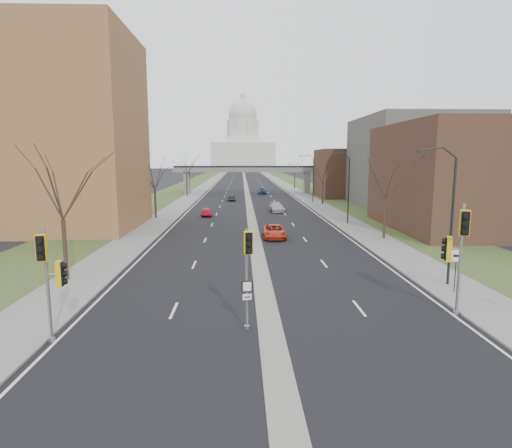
{
  "coord_description": "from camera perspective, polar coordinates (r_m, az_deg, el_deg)",
  "views": [
    {
      "loc": [
        -1.35,
        -19.99,
        8.04
      ],
      "look_at": [
        -0.38,
        8.51,
        3.68
      ],
      "focal_mm": 30.0,
      "sensor_mm": 36.0,
      "label": 1
    }
  ],
  "objects": [
    {
      "name": "median_strip",
      "position": [
        170.19,
        -1.51,
        5.98
      ],
      "size": [
        1.2,
        600.0,
        0.02
      ],
      "primitive_type": "cube",
      "color": "gray",
      "rests_on": "ground"
    },
    {
      "name": "pedestrian_bridge",
      "position": [
        100.05,
        -1.19,
        6.86
      ],
      "size": [
        34.0,
        3.0,
        6.45
      ],
      "color": "slate",
      "rests_on": "ground"
    },
    {
      "name": "capitol",
      "position": [
        340.16,
        -1.76,
        10.47
      ],
      "size": [
        48.0,
        42.0,
        55.75
      ],
      "color": "silver",
      "rests_on": "ground"
    },
    {
      "name": "tree_right_a",
      "position": [
        44.4,
        17.01,
        6.5
      ],
      "size": [
        7.2,
        7.2,
        9.4
      ],
      "color": "#382B21",
      "rests_on": "sidewalk_right"
    },
    {
      "name": "speed_limit_sign",
      "position": [
        28.18,
        25.12,
        -4.74
      ],
      "size": [
        0.54,
        0.22,
        2.59
      ],
      "rotation": [
        0.0,
        0.0,
        -0.34
      ],
      "color": "black",
      "rests_on": "sidewalk_right"
    },
    {
      "name": "car_right_far",
      "position": [
        98.85,
        0.86,
        4.46
      ],
      "size": [
        1.96,
        4.46,
        1.49
      ],
      "primitive_type": "imported",
      "rotation": [
        0.0,
        0.0,
        0.05
      ],
      "color": "navy",
      "rests_on": "ground"
    },
    {
      "name": "tree_right_b",
      "position": [
        76.39,
        8.94,
        6.92
      ],
      "size": [
        6.3,
        6.3,
        8.22
      ],
      "color": "#382B21",
      "rests_on": "sidewalk_right"
    },
    {
      "name": "tree_right_c",
      "position": [
        115.89,
        5.21,
        8.17
      ],
      "size": [
        7.65,
        7.65,
        9.99
      ],
      "color": "#382B21",
      "rests_on": "sidewalk_right"
    },
    {
      "name": "tree_left_c",
      "position": [
        92.73,
        -9.27,
        7.97
      ],
      "size": [
        7.65,
        7.65,
        9.99
      ],
      "color": "#382B21",
      "rests_on": "sidewalk_left"
    },
    {
      "name": "tree_left_a",
      "position": [
        30.35,
        -24.63,
        5.25
      ],
      "size": [
        7.2,
        7.2,
        9.4
      ],
      "color": "#382B21",
      "rests_on": "sidewalk_left"
    },
    {
      "name": "sidewalk_right",
      "position": [
        170.7,
        2.54,
        6.01
      ],
      "size": [
        4.0,
        600.0,
        0.12
      ],
      "primitive_type": "cube",
      "color": "gray",
      "rests_on": "ground"
    },
    {
      "name": "signal_pole_median",
      "position": [
        19.69,
        -1.12,
        -5.02
      ],
      "size": [
        0.58,
        0.81,
        4.85
      ],
      "rotation": [
        0.0,
        0.0,
        0.17
      ],
      "color": "gray",
      "rests_on": "ground"
    },
    {
      "name": "car_left_near",
      "position": [
        60.93,
        -6.63,
        1.66
      ],
      "size": [
        1.84,
        3.86,
        1.28
      ],
      "primitive_type": "imported",
      "rotation": [
        0.0,
        0.0,
        3.23
      ],
      "color": "red",
      "rests_on": "ground"
    },
    {
      "name": "car_right_near",
      "position": [
        43.77,
        2.46,
        -0.99
      ],
      "size": [
        2.34,
        4.95,
        1.37
      ],
      "primitive_type": "imported",
      "rotation": [
        0.0,
        0.0,
        -0.02
      ],
      "color": "red",
      "rests_on": "ground"
    },
    {
      "name": "car_left_far",
      "position": [
        82.78,
        -3.31,
        3.54
      ],
      "size": [
        1.55,
        3.85,
        1.24
      ],
      "primitive_type": "imported",
      "rotation": [
        0.0,
        0.0,
        3.2
      ],
      "color": "black",
      "rests_on": "ground"
    },
    {
      "name": "road_surface",
      "position": [
        170.19,
        -1.51,
        5.99
      ],
      "size": [
        20.0,
        600.0,
        0.01
      ],
      "primitive_type": "cube",
      "color": "black",
      "rests_on": "ground"
    },
    {
      "name": "grass_verge_right",
      "position": [
        171.28,
        4.56,
        5.99
      ],
      "size": [
        8.0,
        600.0,
        0.1
      ],
      "primitive_type": "cube",
      "color": "#344922",
      "rests_on": "ground"
    },
    {
      "name": "apartment_building",
      "position": [
        55.82,
        -28.7,
        10.68
      ],
      "size": [
        25.0,
        16.0,
        22.0
      ],
      "primitive_type": "cube",
      "color": "olive",
      "rests_on": "ground"
    },
    {
      "name": "commercial_block_mid",
      "position": [
        77.75,
        20.42,
        7.76
      ],
      "size": [
        18.0,
        22.0,
        15.0
      ],
      "primitive_type": "cube",
      "color": "#575550",
      "rests_on": "ground"
    },
    {
      "name": "ground",
      "position": [
        21.59,
        1.82,
        -13.18
      ],
      "size": [
        700.0,
        700.0,
        0.0
      ],
      "primitive_type": "plane",
      "color": "black",
      "rests_on": "ground"
    },
    {
      "name": "sidewalk_left",
      "position": [
        170.51,
        -5.57,
        5.97
      ],
      "size": [
        4.0,
        600.0,
        0.12
      ],
      "primitive_type": "cube",
      "color": "gray",
      "rests_on": "ground"
    },
    {
      "name": "tree_left_b",
      "position": [
        59.18,
        -13.4,
        6.7
      ],
      "size": [
        6.75,
        6.75,
        8.81
      ],
      "color": "#382B21",
      "rests_on": "sidewalk_left"
    },
    {
      "name": "streetlight_far",
      "position": [
        78.97,
        7.1,
        7.84
      ],
      "size": [
        2.61,
        0.2,
        8.7
      ],
      "color": "black",
      "rests_on": "sidewalk_right"
    },
    {
      "name": "commercial_block_near",
      "position": [
        54.32,
        26.0,
        5.67
      ],
      "size": [
        16.0,
        20.0,
        12.0
      ],
      "primitive_type": "cube",
      "color": "#482C21",
      "rests_on": "ground"
    },
    {
      "name": "streetlight_near",
      "position": [
        28.79,
        23.55,
        5.81
      ],
      "size": [
        2.61,
        0.2,
        8.7
      ],
      "color": "black",
      "rests_on": "sidewalk_right"
    },
    {
      "name": "signal_pole_right",
      "position": [
        23.83,
        25.26,
        -2.38
      ],
      "size": [
        0.97,
        1.3,
        5.82
      ],
      "rotation": [
        0.0,
        0.0,
        -0.34
      ],
      "color": "gray",
      "rests_on": "ground"
    },
    {
      "name": "car_right_mid",
      "position": [
        65.28,
        2.77,
        2.22
      ],
      "size": [
        2.33,
        4.91,
        1.38
      ],
      "primitive_type": "imported",
      "rotation": [
        0.0,
        0.0,
        0.08
      ],
      "color": "#A2A1A8",
      "rests_on": "ground"
    },
    {
      "name": "commercial_block_far",
      "position": [
        93.02,
        12.67,
        6.61
      ],
      "size": [
        14.0,
        14.0,
        10.0
      ],
      "primitive_type": "cube",
      "color": "#482C21",
      "rests_on": "ground"
    },
    {
      "name": "signal_pole_left",
      "position": [
        20.42,
        -25.78,
        -5.39
      ],
      "size": [
        0.88,
        1.04,
        5.16
      ],
      "rotation": [
        0.0,
        0.0,
        0.17
      ],
      "color": "gray",
      "rests_on": "ground"
    },
    {
      "name": "streetlight_mid",
      "position": [
        53.45,
        11.49,
        7.35
      ],
      "size": [
        2.61,
        0.2,
        8.7
      ],
      "color": "black",
      "rests_on": "sidewalk_right"
    },
    {
      "name": "grass_verge_left",
      "position": [
        170.99,
        -7.59,
        5.94
      ],
      "size": [
        8.0,
        600.0,
        0.1
      ],
      "primitive_type": "cube",
      "color": "#344922",
      "rests_on": "ground"
    }
  ]
}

